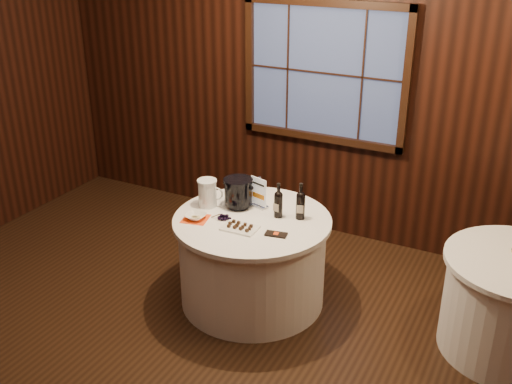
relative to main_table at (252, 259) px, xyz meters
The scene contains 13 objects.
ground 1.07m from the main_table, 90.00° to the right, with size 6.00×6.00×0.00m, color black.
back_wall 1.88m from the main_table, 90.00° to the left, with size 6.00×0.10×3.00m.
main_table is the anchor object (origin of this frame).
sign_stand 0.52m from the main_table, 102.11° to the left, with size 0.16×0.12×0.27m.
port_bottle_left 0.55m from the main_table, 35.80° to the left, with size 0.07×0.08×0.29m.
port_bottle_right 0.64m from the main_table, 27.47° to the left, with size 0.07×0.08×0.31m.
ice_bucket 0.57m from the main_table, 145.91° to the left, with size 0.25×0.25×0.25m.
chocolate_plate 0.45m from the main_table, 89.71° to the right, with size 0.28×0.19×0.04m.
chocolate_box 0.52m from the main_table, 29.62° to the right, with size 0.17×0.08×0.01m, color black.
grape_bunch 0.46m from the main_table, 145.14° to the right, with size 0.18×0.09×0.04m.
glass_pitcher 0.67m from the main_table, behind, with size 0.22×0.17×0.24m.
orange_napkin 0.59m from the main_table, 151.12° to the right, with size 0.20×0.20×0.00m, color #FB4A15.
cracker_bowl 0.61m from the main_table, 151.12° to the right, with size 0.16×0.16×0.04m, color white.
Camera 1 is at (2.01, -2.80, 2.94)m, focal length 42.00 mm.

